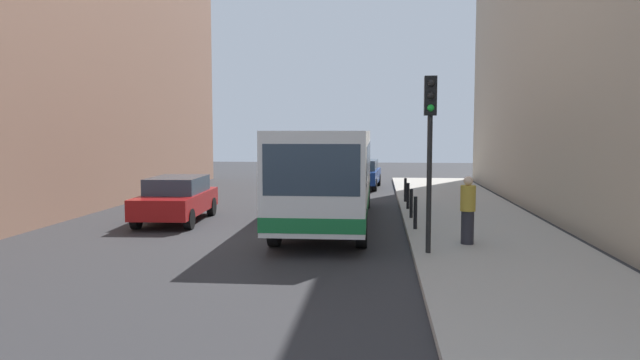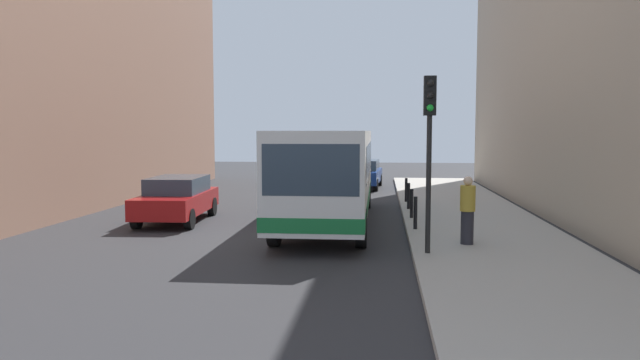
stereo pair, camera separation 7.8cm
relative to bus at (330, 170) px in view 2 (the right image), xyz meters
name	(u,v)px [view 2 (the right image)]	position (x,y,z in m)	size (l,w,h in m)	color
ground_plane	(292,239)	(-0.80, -2.91, -1.73)	(80.00, 80.00, 0.00)	#2D2D30
sidewalk	(491,240)	(4.60, -2.91, -1.65)	(4.40, 40.00, 0.15)	#ADA89E
bus	(330,170)	(0.00, 0.00, 0.00)	(2.60, 11.04, 3.00)	white
car_beside_bus	(177,198)	(-5.06, -0.25, -0.94)	(2.07, 4.50, 1.48)	maroon
car_behind_bus	(362,173)	(0.65, 11.85, -0.94)	(2.08, 4.50, 1.48)	navy
traffic_light	(429,131)	(2.75, -5.20, 1.28)	(0.28, 0.33, 4.10)	black
bollard_near	(415,213)	(2.65, -1.83, -1.10)	(0.11, 0.11, 0.95)	black
bollard_mid	(412,203)	(2.65, 0.40, -1.10)	(0.11, 0.11, 0.95)	black
bollard_far	(409,196)	(2.65, 2.62, -1.10)	(0.11, 0.11, 0.95)	black
bollard_farthest	(406,190)	(2.65, 4.85, -1.10)	(0.11, 0.11, 0.95)	black
pedestrian_near_signal	(468,210)	(3.82, -3.99, -0.72)	(0.38, 0.38, 1.71)	#26262D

